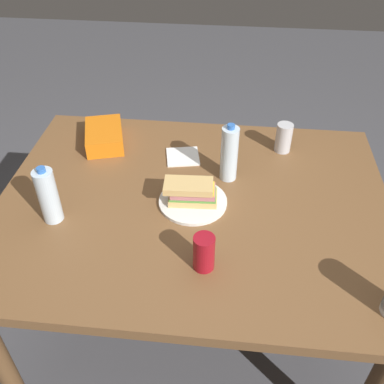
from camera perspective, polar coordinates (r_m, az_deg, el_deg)
ground_plane at (r=2.12m, az=0.12°, el=-16.32°), size 8.00×8.00×0.00m
dining_table at (r=1.63m, az=0.15°, el=-3.50°), size 1.41×1.09×0.73m
paper_plate at (r=1.56m, az=-0.00°, el=-1.24°), size 0.24×0.24×0.01m
sandwich at (r=1.53m, az=-0.14°, el=0.04°), size 0.19×0.11×0.08m
soda_can_red at (r=1.31m, az=1.57°, el=-7.91°), size 0.07×0.07×0.12m
chip_bag at (r=1.89m, az=-11.40°, el=7.21°), size 0.21×0.26×0.07m
water_bottle_tall at (r=1.62m, az=4.90°, el=5.03°), size 0.06×0.06×0.23m
water_bottle_spare at (r=1.51m, az=-18.31°, el=-0.47°), size 0.07×0.07×0.22m
soda_can_silver at (r=1.83m, az=11.91°, el=6.97°), size 0.07×0.07×0.12m
paper_napkin at (r=1.78m, az=-1.21°, el=4.65°), size 0.15×0.15×0.01m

